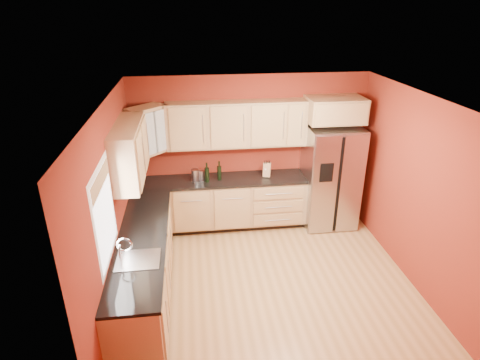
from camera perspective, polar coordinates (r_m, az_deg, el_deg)
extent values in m
plane|color=#AA7841|center=(5.87, 4.33, -14.60)|extent=(4.00, 4.00, 0.00)
plane|color=white|center=(4.71, 5.32, 10.93)|extent=(4.00, 4.00, 0.00)
cube|color=maroon|center=(6.97, 1.44, 4.24)|extent=(4.00, 0.04, 2.60)
cube|color=maroon|center=(3.57, 11.61, -17.98)|extent=(4.00, 0.04, 2.60)
cube|color=maroon|center=(5.16, -17.58, -4.42)|extent=(0.04, 4.00, 2.60)
cube|color=maroon|center=(5.89, 24.19, -1.84)|extent=(0.04, 4.00, 2.60)
cube|color=#9D6D4C|center=(6.99, -2.74, -3.45)|extent=(2.90, 0.60, 0.88)
cube|color=#9D6D4C|center=(5.56, -13.37, -12.11)|extent=(0.60, 2.80, 0.88)
cube|color=black|center=(6.78, -2.81, -0.03)|extent=(2.90, 0.62, 0.04)
cube|color=black|center=(5.31, -13.73, -8.08)|extent=(0.62, 2.80, 0.04)
cube|color=#9D6D4C|center=(6.62, -0.46, 7.94)|extent=(2.30, 0.33, 0.75)
cube|color=#9D6D4C|center=(5.58, -15.45, 3.94)|extent=(0.33, 1.35, 0.75)
cube|color=#9D6D4C|center=(6.45, -12.99, 6.89)|extent=(0.67, 0.67, 0.75)
cube|color=#9D6D4C|center=(6.81, 13.37, 9.72)|extent=(0.92, 0.60, 0.40)
cube|color=#B7B7BC|center=(7.11, 12.69, 0.48)|extent=(0.90, 0.75, 1.78)
cube|color=white|center=(4.61, -18.67, -4.61)|extent=(0.03, 0.90, 1.00)
cylinder|color=#B7B7BC|center=(6.69, -6.37, 0.68)|extent=(0.15, 0.15, 0.21)
cylinder|color=#B7B7BC|center=(6.72, -5.47, 0.68)|extent=(0.13, 0.13, 0.18)
cube|color=tan|center=(6.84, 3.85, 1.48)|extent=(0.15, 0.14, 0.24)
cylinder|color=white|center=(6.84, 3.68, 1.26)|extent=(0.07, 0.07, 0.20)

